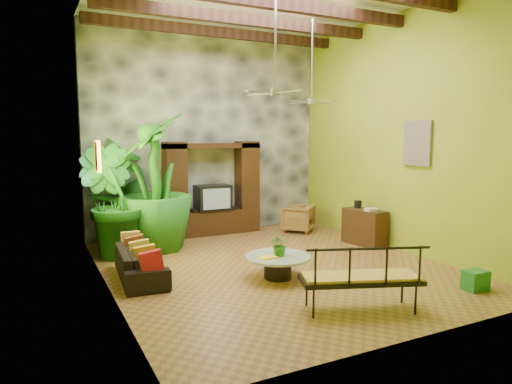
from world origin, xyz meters
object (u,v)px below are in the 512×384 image
tall_plant_b (111,201)px  side_console (364,227)px  tall_plant_a (122,189)px  tall_plant_c (154,182)px  entertainment_center (213,196)px  green_bin (475,280)px  sofa (141,264)px  iron_bench (364,275)px  ceiling_fan_front (275,80)px  ceiling_fan_back (312,92)px  coffee_table (278,264)px  wicker_armchair (298,218)px

tall_plant_b → side_console: 5.52m
tall_plant_a → side_console: 5.55m
tall_plant_a → tall_plant_c: (0.50, -0.91, 0.21)m
entertainment_center → green_bin: bearing=-68.8°
sofa → iron_bench: iron_bench is taller
iron_bench → green_bin: (2.21, -0.09, -0.37)m
side_console → ceiling_fan_front: bearing=-169.6°
sofa → iron_bench: 3.81m
tall_plant_a → tall_plant_b: bearing=-111.2°
ceiling_fan_back → side_console: (1.05, -0.65, -3.00)m
sofa → tall_plant_c: (0.74, 1.88, 1.19)m
iron_bench → green_bin: size_ratio=4.89×
ceiling_fan_front → iron_bench: bearing=-83.7°
tall_plant_a → ceiling_fan_back: bearing=-27.3°
entertainment_center → iron_bench: bearing=-89.6°
sofa → tall_plant_b: (-0.20, 1.66, 0.89)m
ceiling_fan_back → iron_bench: ceiling_fan_back is taller
tall_plant_b → tall_plant_c: bearing=13.2°
ceiling_fan_front → ceiling_fan_back: bearing=41.6°
sofa → tall_plant_c: size_ratio=0.62×
green_bin → ceiling_fan_back: bearing=99.5°
ceiling_fan_back → green_bin: (0.64, -3.84, -3.24)m
tall_plant_b → green_bin: (4.86, -4.66, -1.00)m
coffee_table → side_console: size_ratio=1.14×
coffee_table → green_bin: coffee_table is taller
entertainment_center → side_console: size_ratio=2.40×
sofa → coffee_table: bearing=-111.7°
tall_plant_c → side_console: 4.76m
ceiling_fan_back → iron_bench: bearing=-112.6°
ceiling_fan_front → tall_plant_c: size_ratio=0.64×
entertainment_center → ceiling_fan_front: bearing=-93.2°
tall_plant_b → side_console: bearing=-15.6°
entertainment_center → ceiling_fan_back: (1.60, -1.94, 2.44)m
entertainment_center → ceiling_fan_front: (-0.20, -3.54, 2.44)m
tall_plant_b → coffee_table: (2.33, -2.71, -0.90)m
coffee_table → side_console: bearing=22.8°
entertainment_center → side_console: bearing=-44.3°
ceiling_fan_back → sofa: size_ratio=1.02×
ceiling_fan_back → tall_plant_a: bearing=152.7°
tall_plant_b → ceiling_fan_back: bearing=-11.0°
side_console → sofa: bearing=174.1°
ceiling_fan_back → coffee_table: ceiling_fan_back is taller
coffee_table → iron_bench: bearing=-80.1°
sofa → green_bin: size_ratio=4.98×
wicker_armchair → tall_plant_b: (-4.67, -0.40, 0.81)m
entertainment_center → iron_bench: (0.04, -5.68, -0.44)m
sofa → coffee_table: sofa is taller
ceiling_fan_back → iron_bench: size_ratio=1.04×
side_console → green_bin: 3.23m
tall_plant_c → ceiling_fan_front: bearing=-60.8°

